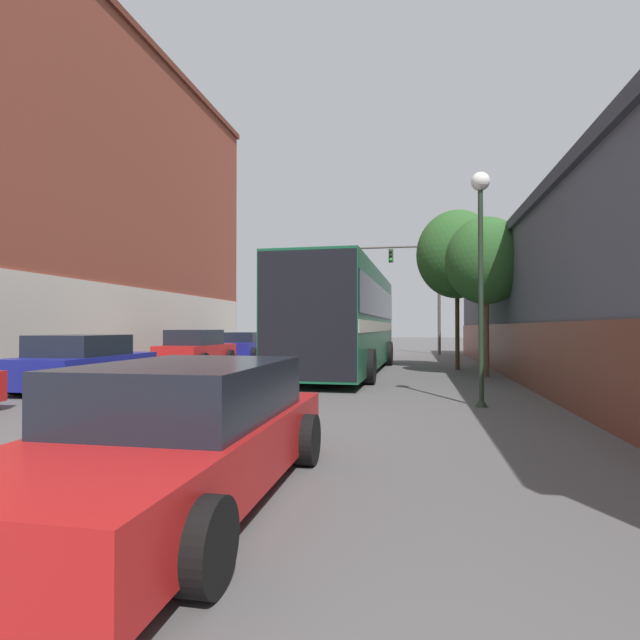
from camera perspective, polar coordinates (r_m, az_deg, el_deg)
lane_center_line at (r=17.83m, az=-4.02°, el=-5.98°), size 0.14×46.40×0.01m
building_left_brick at (r=24.60m, az=-26.62°, el=11.99°), size 7.46×21.78×13.83m
building_right_storefront at (r=17.87m, az=31.07°, el=2.40°), size 6.80×29.80×4.92m
bus at (r=17.77m, az=2.78°, el=0.45°), size 3.12×11.49×3.57m
hatchback_foreground at (r=4.96m, az=-15.65°, el=-12.48°), size 2.06×4.62×1.26m
parked_car_left_near at (r=14.32m, az=-25.41°, el=-4.52°), size 2.19×4.01×1.41m
parked_car_left_mid at (r=25.95m, az=-8.71°, el=-2.94°), size 2.17×4.07×1.35m
parked_car_left_far at (r=21.15m, az=-13.96°, el=-3.25°), size 2.20×4.12×1.50m
traffic_signal_gantry at (r=30.61m, az=7.48°, el=5.68°), size 9.54×0.36×6.75m
street_lamp at (r=10.66m, az=17.89°, el=7.20°), size 0.38×0.38×4.75m
street_tree_near at (r=19.76m, az=15.39°, el=7.24°), size 3.05×2.74×6.05m
street_tree_far at (r=17.23m, az=18.43°, el=6.42°), size 2.59×2.34×5.21m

